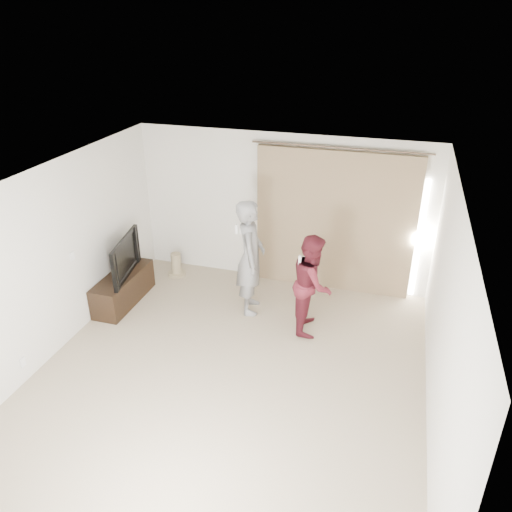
# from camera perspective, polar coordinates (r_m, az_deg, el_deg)

# --- Properties ---
(floor) EXTENTS (5.50, 5.50, 0.00)m
(floor) POSITION_cam_1_polar(r_m,az_deg,el_deg) (6.83, -2.97, -13.20)
(floor) COLOR tan
(floor) RESTS_ON ground
(wall_back) EXTENTS (5.00, 0.04, 2.60)m
(wall_back) POSITION_cam_1_polar(r_m,az_deg,el_deg) (8.46, 2.99, 5.29)
(wall_back) COLOR white
(wall_back) RESTS_ON ground
(wall_left) EXTENTS (0.04, 5.50, 2.60)m
(wall_left) POSITION_cam_1_polar(r_m,az_deg,el_deg) (7.23, -22.26, -0.62)
(wall_left) COLOR white
(wall_left) RESTS_ON ground
(ceiling) EXTENTS (5.00, 5.50, 0.01)m
(ceiling) POSITION_cam_1_polar(r_m,az_deg,el_deg) (5.54, -3.59, 7.96)
(ceiling) COLOR white
(ceiling) RESTS_ON wall_back
(curtain) EXTENTS (2.80, 0.11, 2.46)m
(curtain) POSITION_cam_1_polar(r_m,az_deg,el_deg) (8.29, 9.01, 3.79)
(curtain) COLOR #9D7E60
(curtain) RESTS_ON ground
(tv_console) EXTENTS (0.45, 1.30, 0.50)m
(tv_console) POSITION_cam_1_polar(r_m,az_deg,el_deg) (8.44, -14.92, -3.59)
(tv_console) COLOR black
(tv_console) RESTS_ON ground
(tv) EXTENTS (0.35, 1.14, 0.65)m
(tv) POSITION_cam_1_polar(r_m,az_deg,el_deg) (8.18, -15.39, -0.09)
(tv) COLOR black
(tv) RESTS_ON tv_console
(scratching_post) EXTENTS (0.32, 0.32, 0.43)m
(scratching_post) POSITION_cam_1_polar(r_m,az_deg,el_deg) (9.12, -9.08, -1.18)
(scratching_post) COLOR tan
(scratching_post) RESTS_ON ground
(person_man) EXTENTS (0.59, 0.76, 1.85)m
(person_man) POSITION_cam_1_polar(r_m,az_deg,el_deg) (7.65, -0.64, -0.17)
(person_man) COLOR gray
(person_man) RESTS_ON ground
(person_woman) EXTENTS (0.66, 0.80, 1.52)m
(person_woman) POSITION_cam_1_polar(r_m,az_deg,el_deg) (7.31, 6.46, -3.14)
(person_woman) COLOR maroon
(person_woman) RESTS_ON ground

